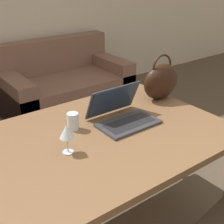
{
  "coord_description": "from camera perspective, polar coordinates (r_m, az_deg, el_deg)",
  "views": [
    {
      "loc": [
        -0.89,
        -0.64,
        1.62
      ],
      "look_at": [
        0.06,
        0.63,
        0.87
      ],
      "focal_mm": 50.0,
      "sensor_mm": 36.0,
      "label": 1
    }
  ],
  "objects": [
    {
      "name": "dining_table",
      "position": [
        1.79,
        -3.19,
        -6.59
      ],
      "size": [
        1.55,
        1.03,
        0.75
      ],
      "color": "brown",
      "rests_on": "ground_plane"
    },
    {
      "name": "couch",
      "position": [
        3.8,
        -8.71,
        4.55
      ],
      "size": [
        1.46,
        0.85,
        0.82
      ],
      "color": "#7F5B4C",
      "rests_on": "ground_plane"
    },
    {
      "name": "laptop",
      "position": [
        1.9,
        1.71,
        -0.04
      ],
      "size": [
        0.36,
        0.31,
        0.21
      ],
      "color": "#38383D",
      "rests_on": "dining_table"
    },
    {
      "name": "drinking_glass",
      "position": [
        1.81,
        -7.16,
        -1.72
      ],
      "size": [
        0.07,
        0.07,
        0.1
      ],
      "color": "silver",
      "rests_on": "dining_table"
    },
    {
      "name": "wine_glass",
      "position": [
        1.57,
        -8.28,
        -3.76
      ],
      "size": [
        0.07,
        0.07,
        0.16
      ],
      "color": "silver",
      "rests_on": "dining_table"
    },
    {
      "name": "handbag",
      "position": [
        2.22,
        8.95,
        5.61
      ],
      "size": [
        0.3,
        0.15,
        0.32
      ],
      "color": "black",
      "rests_on": "dining_table"
    }
  ]
}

